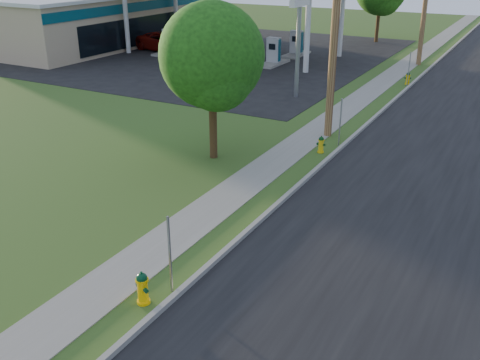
# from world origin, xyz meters

# --- Properties ---
(road) EXTENTS (8.00, 120.00, 0.02)m
(road) POSITION_xyz_m (4.50, 10.00, 0.01)
(road) COLOR black
(road) RESTS_ON ground
(curb) EXTENTS (0.15, 120.00, 0.15)m
(curb) POSITION_xyz_m (0.50, 10.00, 0.07)
(curb) COLOR gray
(curb) RESTS_ON ground
(sidewalk) EXTENTS (1.50, 120.00, 0.03)m
(sidewalk) POSITION_xyz_m (-1.25, 10.00, 0.01)
(sidewalk) COLOR gray
(sidewalk) RESTS_ON ground
(forecourt) EXTENTS (26.00, 28.00, 0.02)m
(forecourt) POSITION_xyz_m (-16.00, 32.00, 0.01)
(forecourt) COLOR black
(forecourt) RESTS_ON ground
(utility_pole_mid) EXTENTS (1.40, 0.32, 9.80)m
(utility_pole_mid) POSITION_xyz_m (-0.60, 17.00, 4.95)
(utility_pole_mid) COLOR brown
(utility_pole_mid) RESTS_ON ground
(sign_post_near) EXTENTS (0.05, 0.04, 2.00)m
(sign_post_near) POSITION_xyz_m (0.25, 4.20, 1.00)
(sign_post_near) COLOR gray
(sign_post_near) RESTS_ON ground
(sign_post_mid) EXTENTS (0.05, 0.04, 2.00)m
(sign_post_mid) POSITION_xyz_m (0.25, 16.00, 1.00)
(sign_post_mid) COLOR gray
(sign_post_mid) RESTS_ON ground
(sign_post_far) EXTENTS (0.05, 0.04, 2.00)m
(sign_post_far) POSITION_xyz_m (0.25, 28.20, 1.00)
(sign_post_far) COLOR gray
(sign_post_far) RESTS_ON ground
(fuel_pump_nw) EXTENTS (1.20, 3.20, 1.90)m
(fuel_pump_nw) POSITION_xyz_m (-18.50, 30.00, 0.72)
(fuel_pump_nw) COLOR gray
(fuel_pump_nw) RESTS_ON ground
(fuel_pump_ne) EXTENTS (1.20, 3.20, 1.90)m
(fuel_pump_ne) POSITION_xyz_m (-9.50, 30.00, 0.72)
(fuel_pump_ne) COLOR gray
(fuel_pump_ne) RESTS_ON ground
(fuel_pump_sw) EXTENTS (1.20, 3.20, 1.90)m
(fuel_pump_sw) POSITION_xyz_m (-18.50, 34.00, 0.72)
(fuel_pump_sw) COLOR gray
(fuel_pump_sw) RESTS_ON ground
(fuel_pump_se) EXTENTS (1.20, 3.20, 1.90)m
(fuel_pump_se) POSITION_xyz_m (-9.50, 34.00, 0.72)
(fuel_pump_se) COLOR gray
(fuel_pump_se) RESTS_ON ground
(convenience_store) EXTENTS (10.40, 22.40, 4.25)m
(convenience_store) POSITION_xyz_m (-26.98, 32.00, 2.13)
(convenience_store) COLOR tan
(convenience_store) RESTS_ON ground
(tree_verge) EXTENTS (3.89, 3.89, 5.90)m
(tree_verge) POSITION_xyz_m (-3.48, 12.26, 3.80)
(tree_verge) COLOR #3A2A14
(tree_verge) RESTS_ON ground
(hydrant_near) EXTENTS (0.43, 0.38, 0.83)m
(hydrant_near) POSITION_xyz_m (-0.05, 3.50, 0.41)
(hydrant_near) COLOR #FFC004
(hydrant_near) RESTS_ON ground
(hydrant_mid) EXTENTS (0.36, 0.32, 0.70)m
(hydrant_mid) POSITION_xyz_m (-0.10, 14.85, 0.34)
(hydrant_mid) COLOR yellow
(hydrant_mid) RESTS_ON ground
(hydrant_far) EXTENTS (0.40, 0.35, 0.76)m
(hydrant_far) POSITION_xyz_m (0.19, 28.54, 0.37)
(hydrant_far) COLOR #FBCC01
(hydrant_far) RESTS_ON ground
(car_red) EXTENTS (5.90, 3.70, 1.52)m
(car_red) POSITION_xyz_m (-19.33, 30.83, 0.76)
(car_red) COLOR #670F09
(car_red) RESTS_ON ground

